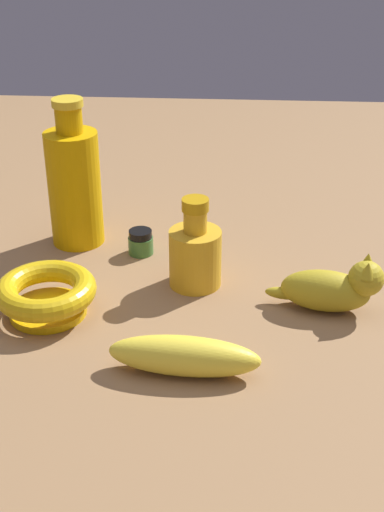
{
  "coord_description": "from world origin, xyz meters",
  "views": [
    {
      "loc": [
        -0.05,
        0.77,
        0.5
      ],
      "look_at": [
        0.0,
        0.0,
        0.08
      ],
      "focal_mm": 48.99,
      "sensor_mm": 36.0,
      "label": 1
    }
  ],
  "objects_px": {
    "nail_polish_jar": "(141,242)",
    "bottle_tall": "(74,184)",
    "cat_figurine": "(334,287)",
    "banana": "(186,356)",
    "bowl": "(46,294)",
    "bottle_short": "(193,253)"
  },
  "relations": [
    {
      "from": "nail_polish_jar",
      "to": "bottle_tall",
      "type": "relative_size",
      "value": 0.17
    },
    {
      "from": "cat_figurine",
      "to": "nail_polish_jar",
      "type": "bearing_deg",
      "value": -27.44
    },
    {
      "from": "cat_figurine",
      "to": "banana",
      "type": "height_order",
      "value": "cat_figurine"
    },
    {
      "from": "cat_figurine",
      "to": "bowl",
      "type": "xyz_separation_m",
      "value": [
        0.37,
        0.03,
        -0.0
      ]
    },
    {
      "from": "cat_figurine",
      "to": "nail_polish_jar",
      "type": "distance_m",
      "value": 0.3
    },
    {
      "from": "bowl",
      "to": "bottle_tall",
      "type": "distance_m",
      "value": 0.22
    },
    {
      "from": "nail_polish_jar",
      "to": "bottle_short",
      "type": "relative_size",
      "value": 0.29
    },
    {
      "from": "cat_figurine",
      "to": "bowl",
      "type": "relative_size",
      "value": 1.16
    },
    {
      "from": "bottle_short",
      "to": "nail_polish_jar",
      "type": "bearing_deg",
      "value": -45.52
    },
    {
      "from": "banana",
      "to": "bottle_tall",
      "type": "distance_m",
      "value": 0.38
    },
    {
      "from": "bottle_tall",
      "to": "bottle_short",
      "type": "height_order",
      "value": "bottle_tall"
    },
    {
      "from": "cat_figurine",
      "to": "bottle_short",
      "type": "distance_m",
      "value": 0.19
    },
    {
      "from": "bottle_tall",
      "to": "bowl",
      "type": "bearing_deg",
      "value": 90.97
    },
    {
      "from": "bowl",
      "to": "banana",
      "type": "relative_size",
      "value": 0.74
    },
    {
      "from": "cat_figurine",
      "to": "bottle_short",
      "type": "relative_size",
      "value": 1.17
    },
    {
      "from": "nail_polish_jar",
      "to": "bottle_tall",
      "type": "distance_m",
      "value": 0.13
    },
    {
      "from": "banana",
      "to": "cat_figurine",
      "type": "bearing_deg",
      "value": 42.59
    },
    {
      "from": "nail_polish_jar",
      "to": "banana",
      "type": "height_order",
      "value": "banana"
    },
    {
      "from": "nail_polish_jar",
      "to": "banana",
      "type": "xyz_separation_m",
      "value": [
        -0.09,
        0.29,
        0.0
      ]
    },
    {
      "from": "nail_polish_jar",
      "to": "banana",
      "type": "bearing_deg",
      "value": 107.22
    },
    {
      "from": "nail_polish_jar",
      "to": "bottle_tall",
      "type": "height_order",
      "value": "bottle_tall"
    },
    {
      "from": "banana",
      "to": "bottle_tall",
      "type": "bearing_deg",
      "value": 124.59
    }
  ]
}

